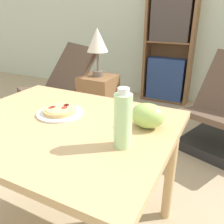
% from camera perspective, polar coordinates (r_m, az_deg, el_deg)
% --- Properties ---
extents(ground_plane, '(14.00, 14.00, 0.00)m').
position_cam_1_polar(ground_plane, '(1.68, -10.03, -24.56)').
color(ground_plane, tan).
extents(wall_back, '(8.00, 0.05, 2.60)m').
position_cam_1_polar(wall_back, '(3.57, 16.28, 23.46)').
color(wall_back, silver).
rests_on(wall_back, ground_plane).
extents(dining_table, '(1.09, 0.86, 0.73)m').
position_cam_1_polar(dining_table, '(1.24, -11.74, -6.73)').
color(dining_table, tan).
rests_on(dining_table, ground_plane).
extents(pizza_on_plate, '(0.24, 0.24, 0.04)m').
position_cam_1_polar(pizza_on_plate, '(1.28, -12.39, 0.14)').
color(pizza_on_plate, white).
rests_on(pizza_on_plate, dining_table).
extents(grape_bunch, '(0.16, 0.13, 0.12)m').
position_cam_1_polar(grape_bunch, '(1.11, 8.60, -0.91)').
color(grape_bunch, '#A8CC66').
rests_on(grape_bunch, dining_table).
extents(drink_bottle, '(0.07, 0.07, 0.25)m').
position_cam_1_polar(drink_bottle, '(0.92, 2.64, -1.94)').
color(drink_bottle, '#B7EAA3').
rests_on(drink_bottle, dining_table).
extents(lounge_chair_near, '(0.92, 0.99, 0.88)m').
position_cam_1_polar(lounge_chair_near, '(2.79, -12.87, 2.75)').
color(lounge_chair_near, black).
rests_on(lounge_chair_near, ground_plane).
extents(bookshelf, '(0.66, 0.26, 1.68)m').
position_cam_1_polar(bookshelf, '(3.46, 13.52, 14.92)').
color(bookshelf, brown).
rests_on(bookshelf, ground_plane).
extents(side_table, '(0.34, 0.34, 0.62)m').
position_cam_1_polar(side_table, '(2.55, -3.19, 1.89)').
color(side_table, brown).
rests_on(side_table, ground_plane).
extents(table_lamp, '(0.21, 0.21, 0.47)m').
position_cam_1_polar(table_lamp, '(2.39, -3.54, 16.39)').
color(table_lamp, '#665B51').
rests_on(table_lamp, side_table).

